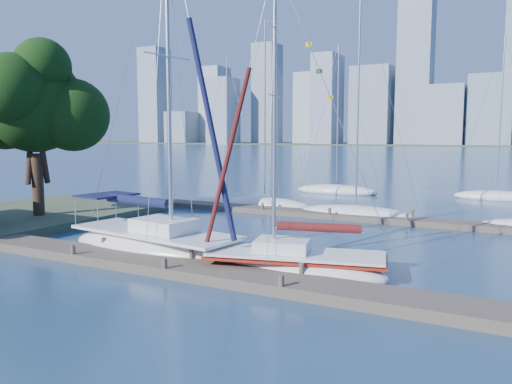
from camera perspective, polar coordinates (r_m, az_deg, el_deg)
The scene contains 12 objects.
ground at distance 20.71m, azimuth -8.80°, elevation -9.11°, with size 700.00×700.00×0.00m, color #18374F.
near_dock at distance 20.66m, azimuth -8.81°, elevation -8.57°, with size 26.00×2.00×0.40m, color #4D4338.
far_dock at distance 33.90m, azimuth 10.45°, elevation -2.76°, with size 30.00×1.80×0.36m, color #4D4338.
far_shore at distance 336.21m, azimuth 26.02°, elevation 4.81°, with size 800.00×100.00×1.50m, color #38472D.
tree at distance 34.41m, azimuth -24.05°, elevation 9.45°, with size 8.47×7.73×11.35m.
sailboat_navy at distance 23.83m, azimuth -11.53°, elevation -4.16°, with size 9.84×4.36×16.11m.
sailboat_maroon at distance 20.10m, azimuth 4.48°, elevation -6.43°, with size 7.93×4.19×12.66m.
bg_boat_0 at distance 40.04m, azimuth -3.28°, elevation -1.19°, with size 6.83×2.34×12.09m.
bg_boat_1 at distance 38.90m, azimuth 1.00°, elevation -1.32°, with size 7.58×2.64×14.60m.
bg_boat_2 at distance 34.65m, azimuth 11.32°, elevation -2.37°, with size 8.34×5.14×15.94m.
bg_boat_6 at distance 49.02m, azimuth 9.17°, elevation 0.21°, with size 8.26×3.37×14.58m.
bg_boat_7 at distance 48.41m, azimuth 25.78°, elevation -0.44°, with size 7.23×3.23×14.40m.
Camera 1 is at (12.01, -15.95, 5.51)m, focal length 35.00 mm.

